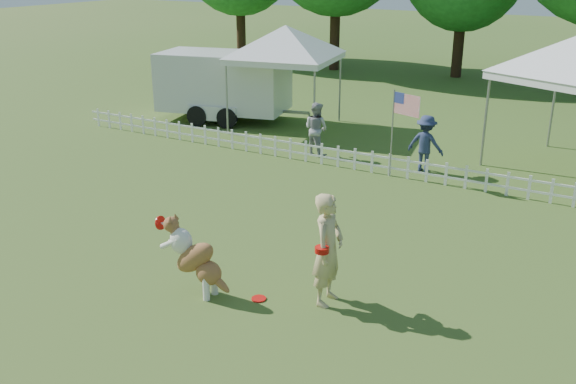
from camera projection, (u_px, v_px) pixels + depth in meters
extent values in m
plane|color=#2F561B|center=(252.00, 291.00, 11.04)|extent=(120.00, 120.00, 0.00)
imported|color=tan|center=(328.00, 249.00, 10.37)|extent=(0.49, 0.72, 1.92)
cylinder|color=red|center=(259.00, 299.00, 10.77)|extent=(0.31, 0.31, 0.02)
imported|color=#95959A|center=(316.00, 129.00, 18.39)|extent=(0.85, 0.73, 1.54)
imported|color=navy|center=(426.00, 144.00, 16.98)|extent=(1.01, 0.62, 1.52)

